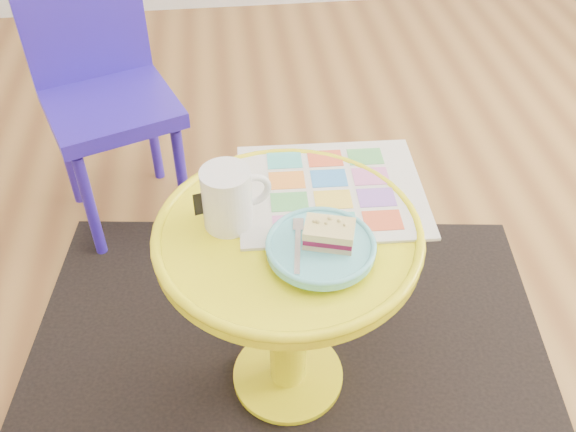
{
  "coord_description": "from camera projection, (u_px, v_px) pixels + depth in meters",
  "views": [
    {
      "loc": [
        -0.42,
        -1.04,
        1.34
      ],
      "look_at": [
        -0.32,
        -0.16,
        0.53
      ],
      "focal_mm": 40.0,
      "sensor_mm": 36.0,
      "label": 1
    }
  ],
  "objects": [
    {
      "name": "floor",
      "position": [
        401.0,
        316.0,
        1.71
      ],
      "size": [
        4.0,
        4.0,
        0.0
      ],
      "primitive_type": "plane",
      "color": "brown",
      "rests_on": "ground"
    },
    {
      "name": "room_walls",
      "position": [
        66.0,
        115.0,
        2.31
      ],
      "size": [
        4.0,
        4.0,
        4.0
      ],
      "color": "silver",
      "rests_on": "ground"
    },
    {
      "name": "rug",
      "position": [
        288.0,
        377.0,
        1.56
      ],
      "size": [
        1.43,
        1.26,
        0.01
      ],
      "primitive_type": "cube",
      "rotation": [
        0.0,
        0.0,
        -0.13
      ],
      "color": "black",
      "rests_on": "ground"
    },
    {
      "name": "side_table",
      "position": [
        288.0,
        280.0,
        1.32
      ],
      "size": [
        0.52,
        0.52,
        0.49
      ],
      "color": "yellow",
      "rests_on": "ground"
    },
    {
      "name": "chair",
      "position": [
        101.0,
        81.0,
        1.76
      ],
      "size": [
        0.43,
        0.43,
        0.76
      ],
      "rotation": [
        0.0,
        0.0,
        0.36
      ],
      "color": "#2D1AAA",
      "rests_on": "ground"
    },
    {
      "name": "newspaper",
      "position": [
        331.0,
        190.0,
        1.32
      ],
      "size": [
        0.39,
        0.34,
        0.01
      ],
      "primitive_type": "cube",
      "rotation": [
        0.0,
        0.0,
        -0.04
      ],
      "color": "silver",
      "rests_on": "side_table"
    },
    {
      "name": "mug",
      "position": [
        228.0,
        196.0,
        1.21
      ],
      "size": [
        0.14,
        0.1,
        0.13
      ],
      "rotation": [
        0.0,
        0.0,
        0.21
      ],
      "color": "white",
      "rests_on": "side_table"
    },
    {
      "name": "plate",
      "position": [
        321.0,
        248.0,
        1.17
      ],
      "size": [
        0.2,
        0.2,
        0.02
      ],
      "color": "#61C4CD",
      "rests_on": "newspaper"
    },
    {
      "name": "cake_slice",
      "position": [
        329.0,
        234.0,
        1.16
      ],
      "size": [
        0.1,
        0.08,
        0.04
      ],
      "rotation": [
        0.0,
        0.0,
        -0.29
      ],
      "color": "#D3BC8C",
      "rests_on": "plate"
    },
    {
      "name": "fork",
      "position": [
        298.0,
        243.0,
        1.16
      ],
      "size": [
        0.04,
        0.14,
        0.0
      ],
      "rotation": [
        0.0,
        0.0,
        -0.15
      ],
      "color": "silver",
      "rests_on": "plate"
    }
  ]
}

